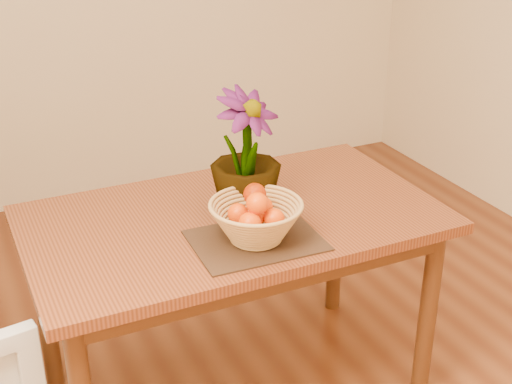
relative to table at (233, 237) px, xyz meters
name	(u,v)px	position (x,y,z in m)	size (l,w,h in m)	color
table	(233,237)	(0.00, 0.00, 0.00)	(1.40, 0.80, 0.75)	brown
placemat	(256,240)	(-0.01, -0.20, 0.09)	(0.40, 0.30, 0.01)	#362013
wicker_basket	(256,223)	(-0.01, -0.20, 0.15)	(0.30, 0.30, 0.12)	tan
orange_pile	(256,208)	(-0.01, -0.20, 0.20)	(0.15, 0.16, 0.13)	#FF4504
potted_plant	(246,153)	(0.05, 0.01, 0.30)	(0.24, 0.24, 0.42)	#174F16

